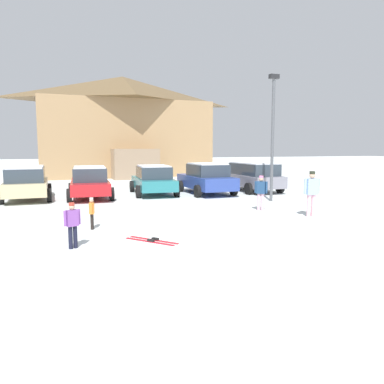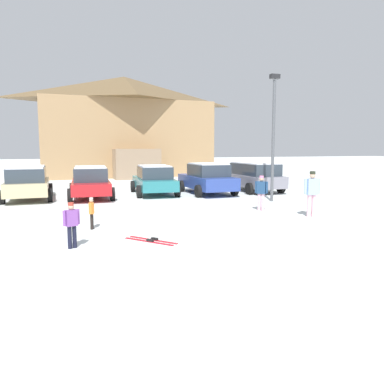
% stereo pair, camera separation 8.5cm
% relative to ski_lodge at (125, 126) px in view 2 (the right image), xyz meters
% --- Properties ---
extents(ground, '(160.00, 160.00, 0.00)m').
position_rel_ski_lodge_xyz_m(ground, '(-1.06, -27.15, -4.44)').
color(ground, silver).
extents(ski_lodge, '(15.34, 9.99, 8.79)m').
position_rel_ski_lodge_xyz_m(ski_lodge, '(0.00, 0.00, 0.00)').
color(ski_lodge, '#A27E54').
rests_on(ski_lodge, ground).
extents(parked_beige_suv, '(2.33, 4.34, 1.61)m').
position_rel_ski_lodge_xyz_m(parked_beige_suv, '(-6.85, -14.80, -3.57)').
color(parked_beige_suv, tan).
rests_on(parked_beige_suv, ground).
extents(parked_red_sedan, '(2.27, 4.73, 1.58)m').
position_rel_ski_lodge_xyz_m(parked_red_sedan, '(-3.92, -15.06, -3.64)').
color(parked_red_sedan, '#B41A1F').
rests_on(parked_red_sedan, ground).
extents(parked_teal_hatchback, '(2.33, 4.34, 1.57)m').
position_rel_ski_lodge_xyz_m(parked_teal_hatchback, '(-0.59, -14.74, -3.65)').
color(parked_teal_hatchback, '#26777E').
rests_on(parked_teal_hatchback, ground).
extents(parked_blue_hatchback, '(2.38, 4.40, 1.67)m').
position_rel_ski_lodge_xyz_m(parked_blue_hatchback, '(2.21, -15.37, -3.60)').
color(parked_blue_hatchback, '#2C4395').
rests_on(parked_blue_hatchback, ground).
extents(parked_grey_wagon, '(2.31, 4.30, 1.66)m').
position_rel_ski_lodge_xyz_m(parked_grey_wagon, '(5.17, -15.13, -3.55)').
color(parked_grey_wagon, gray).
rests_on(parked_grey_wagon, ground).
extents(skier_child_in_purple_jacket, '(0.40, 0.26, 1.16)m').
position_rel_ski_lodge_xyz_m(skier_child_in_purple_jacket, '(-4.89, -24.75, -3.79)').
color(skier_child_in_purple_jacket, black).
rests_on(skier_child_in_purple_jacket, ground).
extents(skier_child_in_orange_jacket, '(0.18, 0.36, 0.99)m').
position_rel_ski_lodge_xyz_m(skier_child_in_orange_jacket, '(-4.29, -22.62, -3.88)').
color(skier_child_in_orange_jacket, black).
rests_on(skier_child_in_orange_jacket, ground).
extents(skier_adult_in_blue_parka, '(0.62, 0.29, 1.67)m').
position_rel_ski_lodge_xyz_m(skier_adult_in_blue_parka, '(3.43, -22.98, -3.50)').
color(skier_adult_in_blue_parka, '#EDB2C0').
rests_on(skier_adult_in_blue_parka, ground).
extents(skier_teen_in_navy_coat, '(0.42, 0.37, 1.41)m').
position_rel_ski_lodge_xyz_m(skier_teen_in_navy_coat, '(2.33, -21.24, -3.65)').
color(skier_teen_in_navy_coat, '#DBAABF').
rests_on(skier_teen_in_navy_coat, ground).
extents(pair_of_skis, '(1.26, 1.39, 0.08)m').
position_rel_ski_lodge_xyz_m(pair_of_skis, '(-2.86, -24.68, -4.42)').
color(pair_of_skis, red).
rests_on(pair_of_skis, ground).
extents(lamp_post, '(0.44, 0.24, 5.81)m').
position_rel_ski_lodge_xyz_m(lamp_post, '(4.11, -19.01, -1.19)').
color(lamp_post, '#515459').
rests_on(lamp_post, ground).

